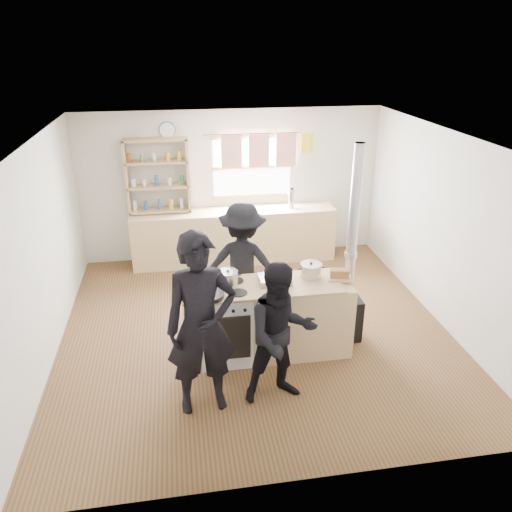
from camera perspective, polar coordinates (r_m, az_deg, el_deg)
name	(u,v)px	position (r m, az deg, el deg)	size (l,w,h in m)	color
ground	(255,329)	(6.71, -0.11, -8.30)	(5.00, 5.00, 0.01)	brown
back_counter	(234,236)	(8.47, -2.50, 2.32)	(3.40, 0.55, 0.90)	tan
shelving_unit	(158,176)	(8.20, -11.19, 8.99)	(1.00, 0.28, 1.20)	tan
thermos	(291,198)	(8.42, 4.02, 6.60)	(0.10, 0.10, 0.33)	silver
cooking_island	(274,319)	(6.02, 2.10, -7.16)	(1.97, 0.64, 0.93)	white
skillet_greens	(209,295)	(5.52, -5.37, -4.46)	(0.45, 0.45, 0.05)	black
roast_tray	(275,279)	(5.82, 2.16, -2.65)	(0.38, 0.28, 0.07)	silver
stockpot_stove	(228,278)	(5.75, -3.22, -2.51)	(0.24, 0.24, 0.19)	silver
stockpot_counter	(311,270)	(5.95, 6.30, -1.65)	(0.26, 0.26, 0.20)	#BBBBBD
bread_board	(339,275)	(5.98, 9.50, -2.13)	(0.32, 0.26, 0.12)	tan
flue_heater	(348,293)	(6.32, 10.42, -4.14)	(0.35, 0.35, 2.50)	black
person_near_left	(201,326)	(4.96, -6.27, -7.93)	(0.71, 0.46, 1.94)	black
person_near_right	(281,334)	(5.15, 2.87, -8.94)	(0.76, 0.59, 1.57)	black
person_far	(243,263)	(6.56, -1.50, -0.85)	(1.06, 0.61, 1.65)	black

